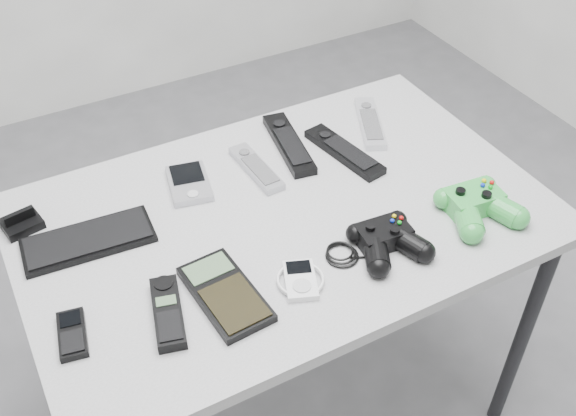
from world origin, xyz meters
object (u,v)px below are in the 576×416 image
desk (284,234)px  mobile_phone (72,334)px  mp3_player (300,280)px  remote_silver_a (256,168)px  calculator (225,293)px  pda_keyboard (88,240)px  remote_black_a (289,143)px  cordless_handset (168,312)px  remote_black_b (344,151)px  remote_silver_b (370,122)px  pda (189,183)px  controller_black (387,238)px  controller_green (478,203)px

desk → mobile_phone: (-0.46, -0.11, 0.07)m
desk → mp3_player: 0.21m
remote_silver_a → calculator: (-0.21, -0.30, 0.00)m
desk → remote_silver_a: 0.17m
desk → mobile_phone: size_ratio=10.44×
pda_keyboard → calculator: 0.31m
mobile_phone → mp3_player: bearing=-0.2°
remote_black_a → calculator: bearing=-123.1°
mobile_phone → calculator: size_ratio=0.52×
cordless_handset → mp3_player: 0.24m
calculator → remote_black_b: bearing=28.0°
remote_silver_b → mobile_phone: 0.84m
pda → cordless_handset: bearing=-106.2°
controller_black → mp3_player: bearing=-174.8°
mp3_player → controller_black: controller_black is taller
mp3_player → desk: bearing=92.4°
calculator → remote_silver_a: bearing=50.7°
remote_black_b → cordless_handset: (-0.51, -0.25, 0.00)m
mobile_phone → controller_green: controller_green is taller
remote_black_a → remote_silver_b: remote_black_a is taller
mp3_player → controller_black: size_ratio=0.39×
remote_black_a → controller_black: (0.01, -0.37, 0.01)m
pda → remote_silver_b: (0.46, 0.01, -0.00)m
mobile_phone → cordless_handset: bearing=-2.2°
calculator → pda_keyboard: bearing=120.5°
pda_keyboard → remote_silver_b: remote_silver_b is taller
desk → cordless_handset: 0.34m
pda → pda_keyboard: bearing=-152.5°
remote_black_a → cordless_handset: 0.54m
pda → remote_black_a: bearing=16.9°
desk → pda_keyboard: pda_keyboard is taller
pda → remote_silver_b: 0.46m
remote_silver_a → controller_green: bearing=-48.5°
remote_black_b → mobile_phone: 0.71m
remote_black_b → controller_green: bearing=-76.2°
remote_silver_b → mp3_player: size_ratio=2.16×
remote_silver_a → cordless_handset: (-0.31, -0.29, 0.00)m
controller_black → mobile_phone: bearing=177.7°
pda_keyboard → controller_black: (0.50, -0.28, 0.02)m
desk → controller_green: controller_green is taller
desk → calculator: (-0.20, -0.15, 0.07)m
remote_black_a → remote_black_b: size_ratio=1.06×
remote_silver_a → remote_silver_b: size_ratio=0.87×
controller_green → remote_silver_b: bearing=98.1°
controller_black → controller_green: controller_green is taller
cordless_handset → mp3_player: cordless_handset is taller
pda → controller_black: controller_black is taller
remote_silver_a → remote_black_a: 0.11m
controller_green → pda: bearing=149.0°
desk → remote_silver_b: size_ratio=5.23×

